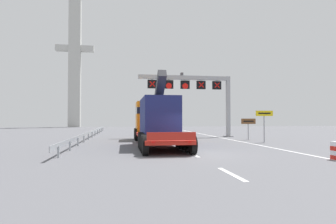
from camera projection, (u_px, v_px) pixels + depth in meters
name	position (u px, v px, depth m)	size (l,w,h in m)	color
ground	(195.00, 154.00, 16.30)	(112.00, 112.00, 0.00)	#5B5B60
lane_markings	(148.00, 131.00, 44.87)	(0.20, 72.51, 0.01)	silver
edge_line_right	(224.00, 138.00, 29.11)	(0.20, 63.00, 0.01)	silver
overhead_lane_gantry	(197.00, 88.00, 31.61)	(10.67, 0.90, 7.15)	#9EA0A5
heavy_haul_truck_red	(155.00, 119.00, 23.15)	(3.04, 14.07, 5.30)	red
exit_sign_yellow	(264.00, 118.00, 24.30)	(1.55, 0.15, 2.73)	#9EA0A5
tourist_info_sign_brown	(248.00, 124.00, 27.36)	(1.45, 0.15, 2.05)	#9EA0A5
guardrail_left	(92.00, 132.00, 30.59)	(0.13, 35.27, 0.76)	#999EA3
bridge_pylon_distant	(75.00, 62.00, 68.98)	(9.00, 2.00, 30.97)	#B7B7B2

